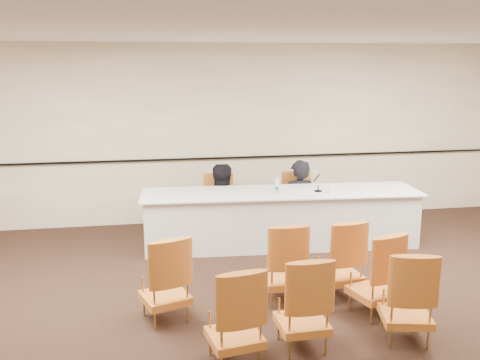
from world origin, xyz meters
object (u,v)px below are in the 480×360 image
aud_chair_front_right (340,258)px  aud_chair_extra (375,273)px  aud_chair_back_right (407,295)px  panelist_main_chair (298,203)px  panelist_second (220,216)px  water_bottle (277,184)px  coffee_cup (331,189)px  aud_chair_front_left (164,278)px  panel_table (281,218)px  aud_chair_back_left (234,314)px  aud_chair_front_mid (284,261)px  panelist_main (298,210)px  microphone (318,181)px  aud_chair_back_mid (303,301)px  panelist_second_chair (220,205)px  drinking_glass (281,190)px

aud_chair_front_right → aud_chair_extra: (0.22, -0.50, 0.00)m
aud_chair_back_right → panelist_main_chair: bearing=103.9°
panelist_main_chair → panelist_second: size_ratio=0.56×
water_bottle → coffee_cup: water_bottle is taller
aud_chair_front_left → panel_table: bearing=31.1°
aud_chair_front_right → aud_chair_back_left: same height
panelist_second → aud_chair_front_mid: bearing=85.8°
coffee_cup → aud_chair_extra: 2.20m
panelist_main → microphone: (0.10, -0.67, 0.62)m
panelist_second → microphone: 1.70m
aud_chair_back_mid → aud_chair_back_right: bearing=-3.6°
panelist_main_chair → water_bottle: bearing=-126.2°
coffee_cup → aud_chair_back_mid: (-1.21, -2.69, -0.41)m
microphone → aud_chair_back_left: microphone is taller
panel_table → aud_chair_front_mid: bearing=-99.6°
aud_chair_back_right → coffee_cup: bearing=98.9°
aud_chair_front_left → aud_chair_back_mid: 1.51m
panelist_second_chair → aud_chair_front_left: bearing=-105.5°
aud_chair_back_left → aud_chair_extra: same height
coffee_cup → aud_chair_front_left: size_ratio=0.13×
panelist_main_chair → microphone: 0.85m
aud_chair_back_mid → aud_chair_back_right: same height
aud_chair_front_left → aud_chair_back_right: (2.32, -0.84, 0.00)m
aud_chair_front_right → aud_chair_back_mid: size_ratio=1.00×
microphone → panelist_second_chair: bearing=148.0°
water_bottle → aud_chair_back_mid: (-0.45, -2.88, -0.47)m
water_bottle → drinking_glass: bearing=-62.8°
panelist_main_chair → coffee_cup: bearing=-68.1°
aud_chair_front_left → aud_chair_extra: (2.25, -0.26, 0.00)m
aud_chair_front_left → aud_chair_back_left: bearing=-76.5°
panel_table → aud_chair_front_right: bearing=-79.3°
panelist_main_chair → aud_chair_extra: bearing=-85.9°
panelist_second → drinking_glass: bearing=123.6°
panelist_main → microphone: panelist_main is taller
aud_chair_front_right → aud_chair_front_left: bearing=178.3°
aud_chair_front_left → aud_chair_back_right: bearing=-38.3°
panelist_main_chair → drinking_glass: bearing=-121.2°
water_bottle → panelist_main: bearing=50.1°
aud_chair_front_left → aud_chair_back_right: 2.47m
drinking_glass → water_bottle: bearing=117.2°
panelist_second → coffee_cup: bearing=137.1°
panel_table → panelist_second_chair: panelist_second_chair is taller
aud_chair_back_mid → panelist_main_chair: bearing=72.9°
panelist_main → aud_chair_back_mid: 3.61m
panelist_second_chair → microphone: size_ratio=3.07×
drinking_glass → panelist_main: bearing=55.1°
panelist_main_chair → coffee_cup: size_ratio=7.69×
panelist_second_chair → microphone: 1.64m
aud_chair_back_right → panelist_second: bearing=123.1°
panelist_second_chair → water_bottle: (0.76, -0.68, 0.47)m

